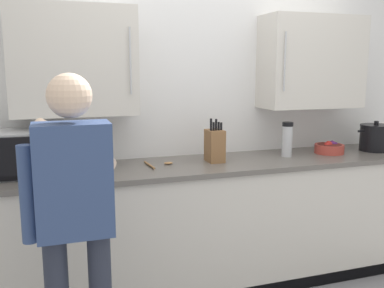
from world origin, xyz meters
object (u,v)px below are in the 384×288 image
knife_block (215,145)px  wooden_spoon (159,164)px  microwave_oven (26,153)px  thermos_flask (287,139)px  stock_pot (375,138)px  person_figure (74,210)px  fruit_bowl (329,148)px

knife_block → wooden_spoon: bearing=179.0°
wooden_spoon → knife_block: knife_block is taller
microwave_oven → thermos_flask: 1.84m
stock_pot → person_figure: 2.53m
fruit_bowl → thermos_flask: bearing=-179.3°
thermos_flask → microwave_oven: bearing=179.4°
wooden_spoon → stock_pot: size_ratio=0.64×
microwave_oven → knife_block: 1.25m
wooden_spoon → microwave_oven: bearing=179.4°
microwave_oven → person_figure: person_figure is taller
stock_pot → fruit_bowl: (-0.42, 0.02, -0.06)m
wooden_spoon → knife_block: (0.41, -0.01, 0.11)m
wooden_spoon → person_figure: 1.03m
microwave_oven → wooden_spoon: microwave_oven is taller
microwave_oven → person_figure: (0.23, -0.83, -0.13)m
stock_pot → knife_block: size_ratio=1.08×
fruit_bowl → microwave_oven: bearing=179.6°
stock_pot → wooden_spoon: bearing=179.0°
microwave_oven → thermos_flask: size_ratio=1.92×
thermos_flask → fruit_bowl: bearing=0.7°
knife_block → person_figure: bearing=-141.3°
microwave_oven → stock_pot: bearing=-0.9°
wooden_spoon → person_figure: bearing=-126.7°
person_figure → thermos_flask: bearing=26.9°
thermos_flask → fruit_bowl: 0.39m
microwave_oven → fruit_bowl: (2.22, -0.02, -0.10)m
wooden_spoon → knife_block: size_ratio=0.69×
thermos_flask → fruit_bowl: size_ratio=1.16×
stock_pot → thermos_flask: size_ratio=1.30×
microwave_oven → thermos_flask: microwave_oven is taller
wooden_spoon → fruit_bowl: 1.37m
microwave_oven → fruit_bowl: microwave_oven is taller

